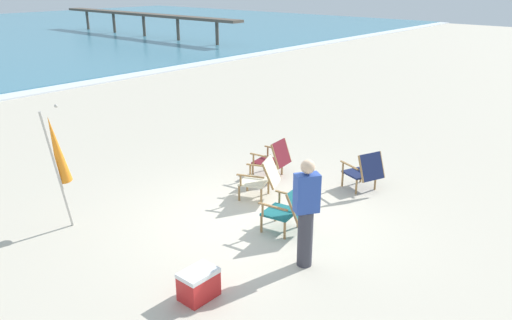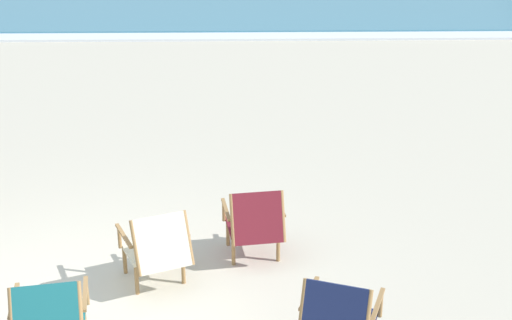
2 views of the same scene
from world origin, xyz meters
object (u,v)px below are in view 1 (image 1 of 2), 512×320
(cooler_box, at_px, (199,284))
(umbrella_furled_orange, at_px, (57,151))
(beach_chair_back_left, at_px, (262,177))
(beach_chair_back_right, at_px, (274,158))
(person_near_chairs, at_px, (306,213))
(beach_chair_mid_center, at_px, (289,209))
(beach_chair_far_center, at_px, (365,170))

(cooler_box, bearing_deg, umbrella_furled_orange, 92.71)
(beach_chair_back_left, height_order, beach_chair_back_right, beach_chair_back_right)
(beach_chair_back_right, distance_m, cooler_box, 4.30)
(umbrella_furled_orange, xyz_separation_m, person_near_chairs, (1.70, -3.62, -0.53))
(beach_chair_back_right, xyz_separation_m, beach_chair_mid_center, (-1.68, -1.69, -0.00))
(beach_chair_mid_center, height_order, beach_chair_far_center, beach_chair_far_center)
(umbrella_furled_orange, xyz_separation_m, cooler_box, (0.14, -3.05, -1.17))
(beach_chair_mid_center, distance_m, beach_chair_far_center, 2.30)
(beach_chair_far_center, distance_m, umbrella_furled_orange, 5.55)
(beach_chair_back_left, relative_size, beach_chair_far_center, 1.04)
(person_near_chairs, height_order, cooler_box, person_near_chairs)
(beach_chair_far_center, bearing_deg, person_near_chairs, -166.56)
(beach_chair_mid_center, distance_m, person_near_chairs, 1.08)
(beach_chair_far_center, distance_m, person_near_chairs, 3.04)
(beach_chair_back_left, relative_size, beach_chair_back_right, 1.08)
(umbrella_furled_orange, bearing_deg, beach_chair_far_center, -32.22)
(beach_chair_mid_center, xyz_separation_m, person_near_chairs, (-0.63, -0.78, 0.41))
(beach_chair_back_right, relative_size, cooler_box, 1.67)
(person_near_chairs, bearing_deg, umbrella_furled_orange, 115.11)
(beach_chair_back_left, relative_size, beach_chair_mid_center, 1.08)
(umbrella_furled_orange, bearing_deg, beach_chair_mid_center, -50.72)
(person_near_chairs, xyz_separation_m, cooler_box, (-1.55, 0.57, -0.64))
(person_near_chairs, distance_m, cooler_box, 1.77)
(beach_chair_back_right, relative_size, umbrella_furled_orange, 0.39)
(umbrella_furled_orange, height_order, cooler_box, umbrella_furled_orange)
(beach_chair_mid_center, xyz_separation_m, beach_chair_far_center, (2.30, -0.08, 0.00))
(cooler_box, bearing_deg, beach_chair_back_left, 25.78)
(beach_chair_far_center, xyz_separation_m, cooler_box, (-4.48, -0.13, -0.23))
(beach_chair_mid_center, relative_size, cooler_box, 1.66)
(beach_chair_far_center, bearing_deg, umbrella_furled_orange, 147.78)
(beach_chair_back_right, bearing_deg, cooler_box, -153.80)
(beach_chair_back_left, distance_m, umbrella_furled_orange, 3.59)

